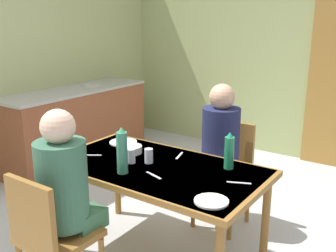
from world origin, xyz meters
The scene contains 20 objects.
ground_plane centered at (0.00, 0.00, 0.00)m, with size 7.28×7.28×0.00m, color #B5B8B9.
wall_back centered at (0.00, 2.80, 1.38)m, with size 4.27×0.10×2.76m, color #9EAC6B.
wall_left centered at (-2.03, 0.70, 1.38)m, with size 0.10×4.20×2.76m, color tan.
kitchen_counter centered at (-1.70, 1.10, 0.45)m, with size 0.61×1.90×0.91m.
dining_table centered at (0.28, 0.03, 0.65)m, with size 1.51×0.83×0.72m.
chair_near_diner centered at (0.07, -0.73, 0.50)m, with size 0.40×0.40×0.87m.
chair_far_diner centered at (0.44, 0.80, 0.50)m, with size 0.40×0.40×0.87m.
person_near_diner centered at (0.07, -0.60, 0.78)m, with size 0.30×0.37×0.77m.
person_far_diner centered at (0.44, 0.67, 0.78)m, with size 0.30×0.37×0.77m.
water_bottle_green_near centered at (0.17, -0.19, 0.87)m, with size 0.07×0.07×0.31m.
water_bottle_green_far centered at (0.71, 0.28, 0.84)m, with size 0.07×0.07×0.26m.
serving_bowl_center centered at (-0.04, 0.14, 0.75)m, with size 0.17×0.17×0.06m, color silver.
dinner_plate_near_left centered at (-0.24, 0.29, 0.73)m, with size 0.22×0.22×0.01m, color white.
dinner_plate_near_right centered at (0.86, -0.23, 0.73)m, with size 0.19×0.19×0.01m, color white.
drinking_glass_by_near_diner centered at (0.10, -0.02, 0.77)m, with size 0.06×0.06×0.10m, color silver.
drinking_glass_by_far_diner centered at (0.20, 0.05, 0.77)m, with size 0.06×0.06×0.10m, color silver.
cutlery_knife_near centered at (0.88, 0.09, 0.72)m, with size 0.15×0.02×0.00m, color silver.
cutlery_fork_near centered at (0.30, 0.29, 0.72)m, with size 0.15×0.02×0.00m, color silver.
cutlery_knife_far centered at (-0.24, -0.07, 0.72)m, with size 0.15×0.02×0.00m, color silver.
cutlery_fork_far centered at (0.37, -0.12, 0.72)m, with size 0.15×0.02×0.00m, color silver.
Camera 1 is at (1.78, -1.99, 1.71)m, focal length 41.72 mm.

